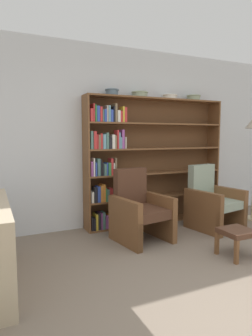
% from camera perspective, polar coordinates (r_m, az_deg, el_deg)
% --- Properties ---
extents(wall_back, '(12.00, 0.06, 2.75)m').
position_cam_1_polar(wall_back, '(4.76, -0.54, 5.86)').
color(wall_back, silver).
rests_on(wall_back, ground).
extents(bookshelf, '(2.35, 0.30, 1.98)m').
position_cam_1_polar(bookshelf, '(4.74, 3.17, 1.28)').
color(bookshelf, brown).
rests_on(bookshelf, ground).
extents(bowl_stoneware, '(0.21, 0.21, 0.09)m').
position_cam_1_polar(bowl_stoneware, '(4.52, -2.69, 14.27)').
color(bowl_stoneware, slate).
rests_on(bowl_stoneware, bookshelf).
extents(bowl_olive, '(0.26, 0.26, 0.09)m').
position_cam_1_polar(bowl_olive, '(4.71, 2.63, 13.88)').
color(bowl_olive, gray).
rests_on(bowl_olive, bookshelf).
extents(bowl_slate, '(0.24, 0.24, 0.07)m').
position_cam_1_polar(bowl_slate, '(4.99, 8.34, 13.32)').
color(bowl_slate, silver).
rests_on(bowl_slate, bookshelf).
extents(bowl_cream, '(0.24, 0.24, 0.09)m').
position_cam_1_polar(bowl_cream, '(5.26, 12.74, 12.96)').
color(bowl_cream, gray).
rests_on(bowl_cream, bookshelf).
extents(armchair_leather, '(0.74, 0.77, 0.95)m').
position_cam_1_polar(armchair_leather, '(4.07, 2.58, -8.05)').
color(armchair_leather, brown).
rests_on(armchair_leather, ground).
extents(armchair_cushioned, '(0.75, 0.78, 0.95)m').
position_cam_1_polar(armchair_cushioned, '(4.76, 16.07, -6.18)').
color(armchair_cushioned, brown).
rests_on(armchair_cushioned, ground).
extents(footstool, '(0.35, 0.35, 0.33)m').
position_cam_1_polar(footstool, '(3.77, 20.38, -11.77)').
color(footstool, brown).
rests_on(footstool, ground).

